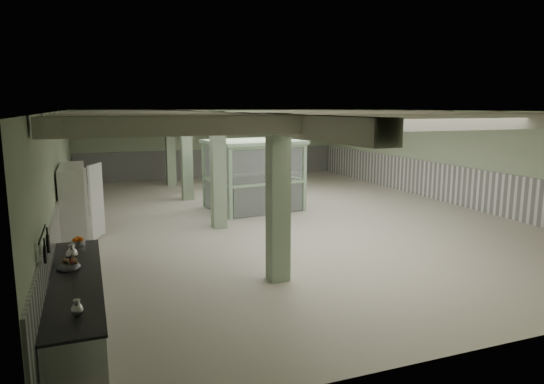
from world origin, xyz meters
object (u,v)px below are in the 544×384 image
object	(u,v)px
walkin_cooler	(75,207)
guard_booth	(253,163)
prep_counter	(77,303)
filing_cabinet	(291,187)

from	to	relation	value
walkin_cooler	guard_booth	bearing A→B (deg)	26.82
prep_counter	filing_cabinet	world-z (taller)	filing_cabinet
prep_counter	filing_cabinet	distance (m)	11.74
walkin_cooler	filing_cabinet	world-z (taller)	walkin_cooler
prep_counter	walkin_cooler	world-z (taller)	walkin_cooler
filing_cabinet	prep_counter	bearing A→B (deg)	-131.21
prep_counter	guard_booth	world-z (taller)	guard_booth
guard_booth	filing_cabinet	bearing A→B (deg)	9.87
guard_booth	filing_cabinet	xyz separation A→B (m)	(1.74, 0.55, -1.11)
prep_counter	filing_cabinet	xyz separation A→B (m)	(7.70, 8.86, 0.15)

